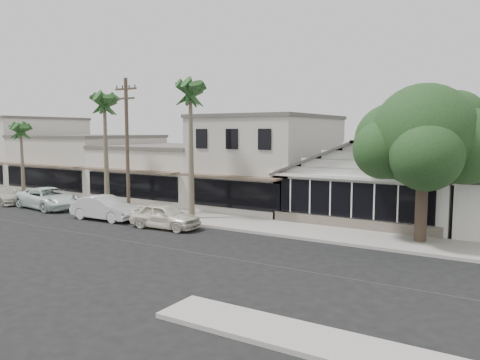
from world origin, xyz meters
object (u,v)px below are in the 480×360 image
Objects in this scene: car_0 at (165,216)px; car_2 at (48,198)px; car_1 at (105,208)px; utility_pole at (127,144)px; shade_tree at (424,139)px; car_3 at (3,195)px.

car_0 is 11.82m from car_2.
utility_pole is at bearing -15.06° from car_1.
car_0 is 0.78× the size of car_2.
car_2 is 25.60m from shade_tree.
utility_pole is 2.00× the size of car_3.
car_3 is at bearing -173.27° from shade_tree.
car_1 is (-0.38, -1.72, -4.03)m from utility_pole.
car_1 is 0.84× the size of car_2.
car_3 is (-5.00, -0.39, -0.11)m from car_2.
shade_tree reaches higher than car_0.
car_0 is 0.93× the size of car_1.
car_2 reaches higher than car_1.
car_2 is at bearing 82.06° from car_0.
utility_pole is 8.26m from car_2.
car_0 is at bearing -20.71° from utility_pole.
car_2 is (-7.16, -0.87, -4.02)m from utility_pole.
car_1 is (-5.00, 0.03, 0.03)m from car_0.
car_2 is 1.22× the size of car_3.
car_0 is 14.53m from shade_tree.
car_1 is at bearing 85.97° from car_0.
car_2 is at bearing 80.15° from car_1.
car_2 reaches higher than car_0.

